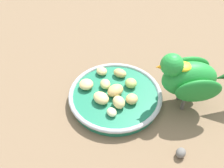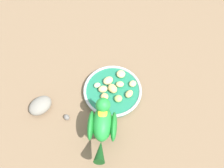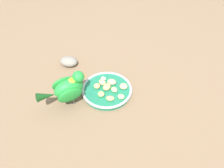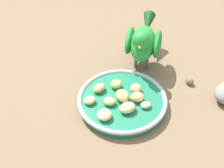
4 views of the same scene
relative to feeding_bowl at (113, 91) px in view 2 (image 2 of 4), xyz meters
name	(u,v)px [view 2 (image 2 of 4)]	position (x,y,z in m)	size (l,w,h in m)	color
ground_plane	(116,86)	(0.00, 0.03, -0.01)	(4.00, 4.00, 0.00)	#7A6047
feeding_bowl	(113,91)	(0.00, 0.00, 0.00)	(0.21, 0.21, 0.02)	#1E7251
apple_piece_0	(118,99)	(0.03, -0.03, 0.02)	(0.03, 0.03, 0.02)	#B2CC66
apple_piece_1	(97,85)	(-0.06, -0.01, 0.01)	(0.02, 0.02, 0.01)	beige
apple_piece_2	(103,89)	(-0.03, -0.02, 0.02)	(0.03, 0.03, 0.02)	#E5C67F
apple_piece_3	(105,97)	(-0.01, -0.04, 0.02)	(0.03, 0.03, 0.02)	tan
apple_piece_4	(129,94)	(0.06, 0.01, 0.02)	(0.03, 0.02, 0.02)	tan
apple_piece_5	(113,89)	(0.00, 0.00, 0.02)	(0.04, 0.03, 0.02)	tan
apple_piece_6	(122,74)	(0.00, 0.07, 0.02)	(0.03, 0.03, 0.02)	#E5C67F
apple_piece_7	(120,85)	(0.01, 0.03, 0.02)	(0.03, 0.02, 0.02)	#C6D17A
apple_piece_8	(108,81)	(-0.03, 0.02, 0.02)	(0.04, 0.03, 0.02)	#E5C67F
apple_piece_9	(133,84)	(0.05, 0.05, 0.01)	(0.03, 0.02, 0.02)	#E5C67F
parrot	(102,124)	(0.04, -0.15, 0.07)	(0.12, 0.20, 0.14)	#59544C
rock_large	(40,105)	(-0.20, -0.17, 0.01)	(0.08, 0.06, 0.04)	gray
pebble_0	(67,117)	(-0.10, -0.16, 0.00)	(0.02, 0.02, 0.02)	slate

